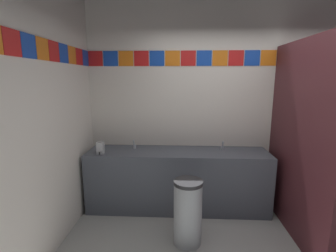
# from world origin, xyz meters

# --- Properties ---
(wall_back) EXTENTS (4.17, 0.09, 2.89)m
(wall_back) POSITION_xyz_m (0.00, 1.54, 1.45)
(wall_back) COLOR silver
(wall_back) RESTS_ON ground_plane
(wall_side) EXTENTS (0.09, 3.00, 2.89)m
(wall_side) POSITION_xyz_m (-2.13, -0.00, 1.45)
(wall_side) COLOR silver
(wall_side) RESTS_ON ground_plane
(vanity_counter) EXTENTS (2.49, 0.58, 0.84)m
(vanity_counter) POSITION_xyz_m (-0.79, 1.21, 0.43)
(vanity_counter) COLOR #4C515B
(vanity_counter) RESTS_ON ground_plane
(faucet_left) EXTENTS (0.04, 0.10, 0.14)m
(faucet_left) POSITION_xyz_m (-1.41, 1.30, 0.89)
(faucet_left) COLOR silver
(faucet_left) RESTS_ON vanity_counter
(faucet_right) EXTENTS (0.04, 0.10, 0.14)m
(faucet_right) POSITION_xyz_m (-0.17, 1.30, 0.89)
(faucet_right) COLOR silver
(faucet_right) RESTS_ON vanity_counter
(soap_dispenser) EXTENTS (0.09, 0.09, 0.16)m
(soap_dispenser) POSITION_xyz_m (-1.82, 1.04, 0.92)
(soap_dispenser) COLOR #B7BABF
(soap_dispenser) RESTS_ON vanity_counter
(stall_divider) EXTENTS (0.92, 1.56, 2.25)m
(stall_divider) POSITION_xyz_m (0.72, 0.46, 1.13)
(stall_divider) COLOR #471E23
(stall_divider) RESTS_ON ground_plane
(toilet) EXTENTS (0.39, 0.49, 0.74)m
(toilet) POSITION_xyz_m (1.07, 1.14, 0.30)
(toilet) COLOR white
(toilet) RESTS_ON ground_plane
(trash_bin) EXTENTS (0.32, 0.32, 0.74)m
(trash_bin) POSITION_xyz_m (-0.67, 0.44, 0.37)
(trash_bin) COLOR #999EA3
(trash_bin) RESTS_ON ground_plane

